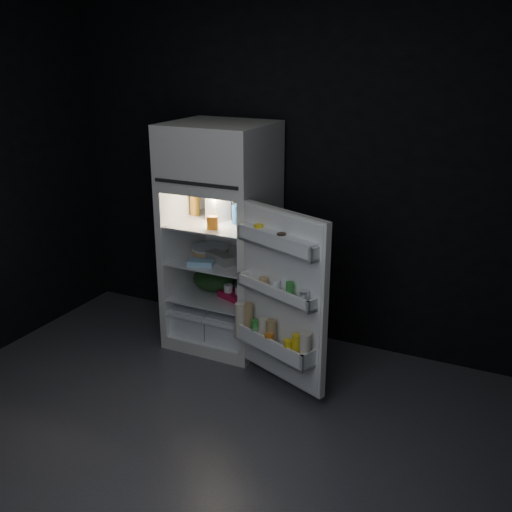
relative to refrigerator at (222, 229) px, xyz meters
The scene contains 17 objects.
floor 1.69m from the refrigerator, 70.71° to the right, with size 4.00×3.40×0.00m, color #48484C.
wall_back 0.72m from the refrigerator, 39.38° to the left, with size 4.00×0.00×2.70m, color black.
refrigerator is the anchor object (origin of this frame).
fridge_door 0.93m from the refrigerator, 35.53° to the right, with size 0.74×0.45×1.22m.
milk_jug 0.19m from the refrigerator, 155.01° to the right, with size 0.14×0.14×0.24m, color white.
mayo_jar 0.21m from the refrigerator, ahead, with size 0.11×0.11×0.14m, color #1F5BA9.
jam_jar 0.28m from the refrigerator, ahead, with size 0.09×0.09×0.13m, color black.
amber_bottle 0.33m from the refrigerator, behind, with size 0.08×0.08×0.22m, color #B4771C.
small_carton 0.28m from the refrigerator, 77.42° to the right, with size 0.08×0.06×0.10m, color orange.
egg_carton 0.24m from the refrigerator, 68.73° to the right, with size 0.27×0.10×0.07m, color gray.
pie 0.25m from the refrigerator, 164.44° to the left, with size 0.29×0.29×0.04m, color tan.
flat_package 0.33m from the refrigerator, 102.10° to the right, with size 0.19×0.10×0.04m, color #94C7E5.
wrapped_pkg 0.34m from the refrigerator, 31.68° to the left, with size 0.13×0.11×0.05m, color beige.
produce_bag 0.44m from the refrigerator, behind, with size 0.36×0.31×0.20m, color #193815.
yogurt_tray 0.54m from the refrigerator, 31.94° to the right, with size 0.26×0.14×0.05m, color #AE0E34.
small_can_red 0.51m from the refrigerator, 23.63° to the left, with size 0.06×0.06×0.09m, color #AE0E34.
small_can_silver 0.52m from the refrigerator, 16.94° to the left, with size 0.07×0.07×0.09m, color silver.
Camera 1 is at (1.74, -2.61, 2.31)m, focal length 42.00 mm.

